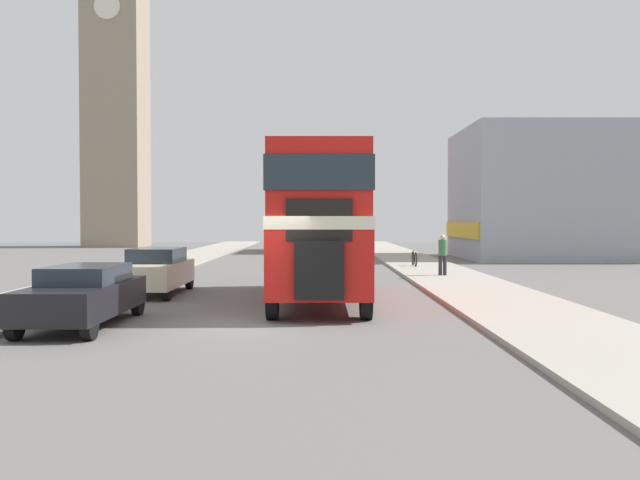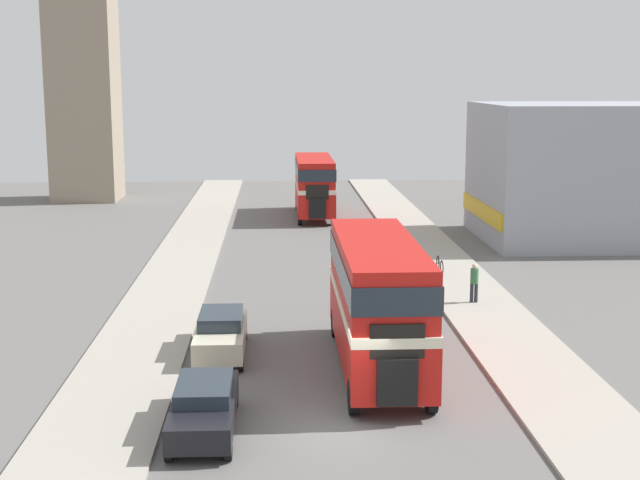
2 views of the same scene
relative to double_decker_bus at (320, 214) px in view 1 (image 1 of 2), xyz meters
name	(u,v)px [view 1 (image 1 of 2)]	position (x,y,z in m)	size (l,w,h in m)	color
ground_plane	(255,326)	(-1.48, -4.96, -2.56)	(120.00, 120.00, 0.00)	slate
sidewalk_right	(552,323)	(5.27, -4.96, -2.50)	(3.50, 120.00, 0.12)	#A8A093
double_decker_bus	(320,214)	(0.00, 0.00, 0.00)	(2.55, 9.88, 4.32)	red
bus_distant	(312,219)	(-0.66, 33.17, -0.12)	(2.49, 9.36, 4.11)	red
car_parked_near	(85,294)	(-5.31, -5.03, -1.84)	(1.69, 4.65, 1.36)	black
car_parked_mid	(157,270)	(-5.26, 1.87, -1.79)	(1.68, 4.54, 1.49)	beige
pedestrian_walking	(443,252)	(5.07, 8.26, -1.49)	(0.34, 0.34, 1.68)	#282833
bicycle_on_pavement	(415,259)	(4.69, 14.16, -2.08)	(0.05, 1.76, 0.78)	black
church_tower	(116,27)	(-18.23, 42.96, 17.07)	(5.21, 5.21, 38.40)	gray
shop_building_block	(588,194)	(16.73, 23.56, 1.47)	(15.72, 10.31, 8.06)	#999EA8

